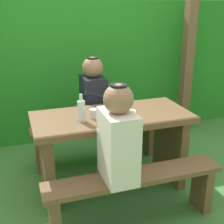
{
  "coord_description": "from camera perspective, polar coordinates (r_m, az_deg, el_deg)",
  "views": [
    {
      "loc": [
        -0.79,
        -2.38,
        1.67
      ],
      "look_at": [
        0.0,
        0.0,
        0.76
      ],
      "focal_mm": 48.56,
      "sensor_mm": 36.0,
      "label": 1
    }
  ],
  "objects": [
    {
      "name": "hedge_backdrop",
      "position": [
        4.22,
        -7.38,
        8.58
      ],
      "size": [
        6.4,
        0.95,
        1.7
      ],
      "primitive_type": "cube",
      "color": "#237F20",
      "rests_on": "ground_plane"
    },
    {
      "name": "drinking_glass",
      "position": [
        2.59,
        -3.5,
        -0.29
      ],
      "size": [
        0.07,
        0.07,
        0.08
      ],
      "primitive_type": "cylinder",
      "color": "silver",
      "rests_on": "picnic_table"
    },
    {
      "name": "bottle_left",
      "position": [
        2.51,
        -5.8,
        0.29
      ],
      "size": [
        0.06,
        0.06,
        0.23
      ],
      "color": "silver",
      "rests_on": "picnic_table"
    },
    {
      "name": "ground_plane",
      "position": [
        3.01,
        -0.0,
        -13.74
      ],
      "size": [
        12.0,
        12.0,
        0.0
      ],
      "primitive_type": "plane",
      "color": "#407A38"
    },
    {
      "name": "person_black_coat",
      "position": [
        3.14,
        -3.54,
        3.31
      ],
      "size": [
        0.25,
        0.35,
        0.72
      ],
      "color": "black",
      "rests_on": "bench_far"
    },
    {
      "name": "pergola_post_right",
      "position": [
        4.02,
        14.15,
        11.05
      ],
      "size": [
        0.12,
        0.12,
        2.18
      ],
      "primitive_type": "cube",
      "color": "brown",
      "rests_on": "ground_plane"
    },
    {
      "name": "cell_phone",
      "position": [
        2.72,
        3.79,
        -0.08
      ],
      "size": [
        0.11,
        0.15,
        0.01
      ],
      "primitive_type": "cube",
      "rotation": [
        0.0,
        0.0,
        -0.31
      ],
      "color": "silver",
      "rests_on": "picnic_table"
    },
    {
      "name": "bench_far",
      "position": [
        3.31,
        -2.98,
        -4.21
      ],
      "size": [
        1.4,
        0.24,
        0.44
      ],
      "color": "brown",
      "rests_on": "ground_plane"
    },
    {
      "name": "bench_near",
      "position": [
        2.41,
        4.21,
        -14.21
      ],
      "size": [
        1.4,
        0.24,
        0.44
      ],
      "color": "brown",
      "rests_on": "ground_plane"
    },
    {
      "name": "person_white_shirt",
      "position": [
        2.15,
        1.14,
        -4.74
      ],
      "size": [
        0.25,
        0.35,
        0.72
      ],
      "color": "silver",
      "rests_on": "bench_near"
    },
    {
      "name": "picnic_table",
      "position": [
        2.76,
        -0.0,
        -5.06
      ],
      "size": [
        1.4,
        0.64,
        0.74
      ],
      "color": "brown",
      "rests_on": "ground_plane"
    }
  ]
}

